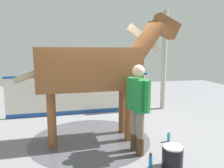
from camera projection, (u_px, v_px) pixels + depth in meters
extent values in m
cube|color=gray|center=(104.00, 138.00, 4.69)|extent=(16.00, 16.00, 0.02)
cylinder|color=#4C4C54|center=(90.00, 139.00, 4.60)|extent=(2.58, 2.58, 0.00)
cube|color=silver|center=(81.00, 95.00, 6.40)|extent=(4.26, 0.22, 1.15)
cube|color=#1E4C99|center=(81.00, 76.00, 6.31)|extent=(4.26, 0.24, 0.06)
cube|color=#1E4C99|center=(81.00, 112.00, 6.48)|extent=(4.26, 0.22, 0.12)
cylinder|color=#B7B2A8|center=(164.00, 61.00, 6.86)|extent=(0.16, 0.16, 3.18)
cube|color=brown|center=(89.00, 68.00, 4.37)|extent=(2.10, 0.92, 0.85)
cylinder|color=brown|center=(122.00, 109.00, 4.93)|extent=(0.16, 0.16, 1.12)
cylinder|color=brown|center=(128.00, 115.00, 4.48)|extent=(0.16, 0.16, 1.12)
cylinder|color=brown|center=(52.00, 114.00, 4.56)|extent=(0.16, 0.16, 1.12)
cylinder|color=brown|center=(51.00, 121.00, 4.11)|extent=(0.16, 0.16, 1.12)
cylinder|color=brown|center=(144.00, 44.00, 4.57)|extent=(0.86, 0.41, 0.97)
cube|color=#C6B793|center=(144.00, 38.00, 4.55)|extent=(0.77, 0.09, 0.60)
cube|color=brown|center=(165.00, 27.00, 4.63)|extent=(0.66, 0.30, 0.56)
cylinder|color=#C6B793|center=(31.00, 75.00, 4.11)|extent=(0.70, 0.15, 0.35)
cylinder|color=#47331E|center=(140.00, 146.00, 3.88)|extent=(0.15, 0.15, 0.33)
cylinder|color=slate|center=(140.00, 125.00, 3.81)|extent=(0.13, 0.13, 0.49)
cylinder|color=#47331E|center=(134.00, 142.00, 4.07)|extent=(0.15, 0.15, 0.33)
cylinder|color=slate|center=(135.00, 121.00, 4.01)|extent=(0.13, 0.13, 0.49)
cube|color=#1E7F38|center=(138.00, 95.00, 3.83)|extent=(0.32, 0.52, 0.58)
cylinder|color=#1E7F38|center=(147.00, 97.00, 3.56)|extent=(0.09, 0.09, 0.55)
cylinder|color=#1E7F38|center=(130.00, 91.00, 4.09)|extent=(0.09, 0.09, 0.55)
sphere|color=beige|center=(138.00, 71.00, 3.76)|extent=(0.22, 0.22, 0.22)
cylinder|color=black|center=(172.00, 158.00, 3.45)|extent=(0.34, 0.34, 0.34)
cylinder|color=white|center=(173.00, 147.00, 3.43)|extent=(0.31, 0.31, 0.03)
cylinder|color=#3399CC|center=(169.00, 137.00, 4.46)|extent=(0.06, 0.06, 0.19)
cylinder|color=white|center=(169.00, 132.00, 4.45)|extent=(0.04, 0.04, 0.04)
cylinder|color=blue|center=(150.00, 162.00, 3.43)|extent=(0.06, 0.06, 0.22)
cylinder|color=black|center=(151.00, 155.00, 3.41)|extent=(0.04, 0.04, 0.05)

